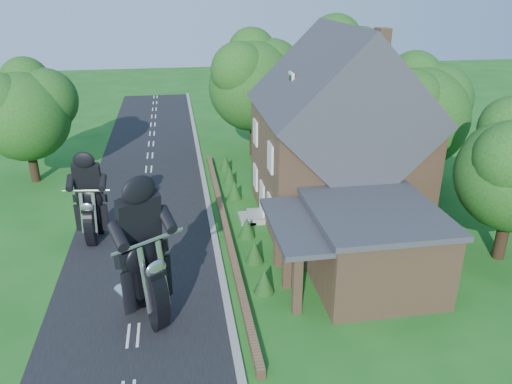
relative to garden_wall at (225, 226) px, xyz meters
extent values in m
plane|color=#185718|center=(-4.30, -5.00, -0.20)|extent=(120.00, 120.00, 0.00)
cube|color=black|center=(-4.30, -5.00, -0.19)|extent=(7.00, 80.00, 0.02)
cube|color=gray|center=(-0.65, -5.00, -0.14)|extent=(0.30, 80.00, 0.12)
cube|color=brown|center=(0.00, 0.00, 0.00)|extent=(0.30, 22.00, 0.40)
cube|color=brown|center=(6.20, 1.00, 2.80)|extent=(8.00, 8.00, 6.00)
cube|color=#2D2F35|center=(6.20, 1.00, 5.80)|extent=(8.48, 8.64, 8.48)
cube|color=brown|center=(8.20, 1.00, 9.00)|extent=(0.60, 0.90, 1.60)
cube|color=white|center=(3.60, 1.00, 7.30)|extent=(0.12, 0.80, 0.90)
cube|color=black|center=(3.54, 1.00, 7.30)|extent=(0.04, 0.55, 0.65)
cube|color=white|center=(2.14, 1.00, 0.85)|extent=(0.10, 1.10, 2.10)
cube|color=gray|center=(1.80, 1.00, -0.05)|extent=(0.80, 1.60, 0.30)
cube|color=gray|center=(1.30, 1.00, -0.12)|extent=(0.80, 1.60, 0.15)
cube|color=white|center=(2.14, -1.20, 1.40)|extent=(0.10, 1.10, 1.40)
cube|color=black|center=(2.12, -1.20, 1.40)|extent=(0.04, 0.92, 1.22)
cube|color=white|center=(2.14, 3.20, 1.40)|extent=(0.10, 1.10, 1.40)
cube|color=black|center=(2.12, 3.20, 1.40)|extent=(0.04, 0.92, 1.22)
cube|color=white|center=(2.14, -1.20, 4.10)|extent=(0.10, 1.10, 1.40)
cube|color=black|center=(2.12, -1.20, 4.10)|extent=(0.04, 0.92, 1.22)
cube|color=white|center=(2.14, 3.20, 4.10)|extent=(0.10, 1.10, 1.40)
cube|color=black|center=(2.12, 3.20, 4.10)|extent=(0.04, 0.92, 1.22)
cube|color=brown|center=(5.70, -5.80, 1.40)|extent=(5.00, 5.60, 3.20)
cube|color=#2D2F35|center=(5.70, -5.80, 3.12)|extent=(5.30, 5.94, 0.24)
cube|color=#2D2F35|center=(2.60, -5.80, 2.75)|extent=(2.60, 5.32, 0.22)
cube|color=brown|center=(2.00, -7.60, 1.20)|extent=(0.35, 0.35, 2.80)
cube|color=brown|center=(2.00, -5.80, 1.20)|extent=(0.35, 0.35, 2.80)
cube|color=brown|center=(2.00, -4.00, 1.20)|extent=(0.35, 0.35, 2.80)
cylinder|color=black|center=(12.70, -5.00, 1.20)|extent=(0.56, 0.56, 2.80)
cylinder|color=black|center=(12.20, 3.50, 1.30)|extent=(0.56, 0.56, 3.00)
sphere|color=#194714|center=(12.20, 3.50, 4.45)|extent=(6.00, 6.00, 6.00)
sphere|color=#194714|center=(13.55, 4.10, 5.35)|extent=(4.32, 4.32, 4.32)
sphere|color=#194714|center=(11.15, 2.60, 5.65)|extent=(3.72, 3.72, 3.72)
sphere|color=#194714|center=(12.30, 4.70, 6.55)|extent=(3.30, 3.30, 3.30)
cylinder|color=black|center=(9.70, 11.00, 1.60)|extent=(0.56, 0.56, 3.60)
sphere|color=#194714|center=(9.70, 11.00, 5.38)|extent=(7.20, 7.20, 7.20)
sphere|color=#194714|center=(11.32, 11.72, 6.46)|extent=(5.18, 5.18, 5.18)
sphere|color=#194714|center=(8.44, 9.92, 6.82)|extent=(4.46, 4.46, 4.46)
sphere|color=#194714|center=(9.80, 12.44, 7.90)|extent=(3.96, 3.96, 3.96)
cylinder|color=black|center=(3.70, 12.00, 1.50)|extent=(0.56, 0.56, 3.40)
sphere|color=#194714|center=(3.70, 12.00, 4.96)|extent=(6.40, 6.40, 6.40)
sphere|color=#194714|center=(5.14, 12.64, 5.92)|extent=(4.61, 4.61, 4.61)
sphere|color=#194714|center=(2.58, 11.04, 6.24)|extent=(3.97, 3.97, 3.97)
sphere|color=#194714|center=(3.80, 13.28, 7.20)|extent=(3.52, 3.52, 3.52)
cylinder|color=black|center=(-11.30, 9.00, 1.20)|extent=(0.56, 0.56, 2.80)
sphere|color=#194714|center=(-11.30, 9.00, 4.14)|extent=(5.60, 5.60, 5.60)
sphere|color=#194714|center=(-10.04, 9.56, 4.98)|extent=(4.03, 4.03, 4.03)
sphere|color=#194714|center=(-12.28, 8.16, 5.26)|extent=(3.47, 3.47, 3.47)
sphere|color=#194714|center=(-11.20, 10.12, 6.10)|extent=(3.08, 3.08, 3.08)
cone|color=#143A12|center=(1.00, -6.00, 0.35)|extent=(0.90, 0.90, 1.10)
cone|color=#143A12|center=(1.00, -3.50, 0.35)|extent=(0.90, 0.90, 1.10)
cone|color=#143A12|center=(1.00, -1.00, 0.35)|extent=(0.90, 0.90, 1.10)
cone|color=#143A12|center=(1.00, 4.00, 0.35)|extent=(0.90, 0.90, 1.10)
cone|color=#143A12|center=(1.00, 6.50, 0.35)|extent=(0.90, 0.90, 1.10)
cone|color=#143A12|center=(1.00, 9.00, 0.35)|extent=(0.90, 0.90, 1.10)
camera|label=1|loc=(-2.25, -23.48, 11.90)|focal=35.00mm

